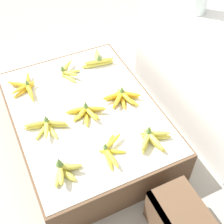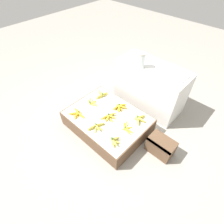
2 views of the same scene
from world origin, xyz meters
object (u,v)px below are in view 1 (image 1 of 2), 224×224
Objects in this scene: banana_bunch_back_midleft at (122,97)px; banana_bunch_front_midright at (64,171)px; banana_bunch_front_midleft at (46,126)px; banana_bunch_middle_left at (68,71)px; banana_bunch_middle_midright at (110,150)px; banana_bunch_front_left at (25,87)px; banana_bunch_middle_midleft at (86,112)px; banana_bunch_back_left at (98,60)px; banana_bunch_back_midright at (152,138)px; wooden_crate at (181,224)px.

banana_bunch_front_midright is at bearing -54.71° from banana_bunch_back_midleft.
banana_bunch_front_midleft is 1.05× the size of banana_bunch_back_midleft.
banana_bunch_middle_left is at bearing 158.96° from banana_bunch_front_midright.
banana_bunch_middle_left is at bearing 178.66° from banana_bunch_middle_midright.
banana_bunch_middle_left is at bearing 94.40° from banana_bunch_front_left.
banana_bunch_front_midleft is at bearing -86.98° from banana_bunch_back_midleft.
banana_bunch_front_midleft is 0.24m from banana_bunch_middle_midleft.
banana_bunch_back_left is 0.38m from banana_bunch_back_midleft.
banana_bunch_front_midleft is at bearing -124.07° from banana_bunch_back_midright.
banana_bunch_front_midleft is at bearing -34.32° from banana_bunch_middle_left.
banana_bunch_middle_left is at bearing -149.48° from banana_bunch_back_midleft.
banana_bunch_front_midright is at bearing 1.25° from banana_bunch_front_left.
banana_bunch_middle_midright is at bearing -1.34° from banana_bunch_middle_left.
banana_bunch_back_left is 0.98× the size of banana_bunch_back_midleft.
banana_bunch_back_midleft reaches higher than banana_bunch_middle_left.
banana_bunch_middle_midright is 0.40m from banana_bunch_back_midleft.
banana_bunch_front_midleft is 0.32m from banana_bunch_front_midright.
banana_bunch_middle_left is (-0.02, 0.29, 0.00)m from banana_bunch_front_left.
wooden_crate is at bearing -4.69° from banana_bunch_back_midleft.
banana_bunch_front_midleft is 0.47m from banana_bunch_middle_left.
banana_bunch_middle_midright is at bearing -35.61° from banana_bunch_back_midleft.
banana_bunch_back_midleft is at bearing 175.31° from wooden_crate.
wooden_crate is 1.44× the size of banana_bunch_back_midleft.
banana_bunch_front_midright is at bearing -84.91° from banana_bunch_middle_midright.
banana_bunch_back_midleft is 1.05× the size of banana_bunch_back_midright.
banana_bunch_front_midright is 0.77× the size of banana_bunch_middle_midright.
banana_bunch_front_left is 1.11× the size of banana_bunch_middle_midleft.
banana_bunch_middle_midright is at bearing 95.09° from banana_bunch_front_midright.
banana_bunch_middle_left is 0.23m from banana_bunch_back_left.
banana_bunch_front_midleft is (0.37, 0.02, 0.00)m from banana_bunch_front_left.
banana_bunch_back_midleft is 0.35m from banana_bunch_back_midright.
banana_bunch_back_midleft is at bearing 93.02° from banana_bunch_front_midleft.
banana_bunch_middle_midright is 0.99× the size of banana_bunch_back_left.
banana_bunch_back_left reaches higher than banana_bunch_middle_midleft.
banana_bunch_front_left is 1.16× the size of banana_bunch_back_midright.
banana_bunch_middle_left is 0.75m from banana_bunch_back_midright.
banana_bunch_back_left is (-0.40, 0.25, 0.00)m from banana_bunch_middle_midleft.
banana_bunch_back_midright reaches higher than wooden_crate.
banana_bunch_back_midleft is at bearing 144.39° from banana_bunch_middle_midright.
banana_bunch_middle_midleft is 0.41m from banana_bunch_back_midright.
banana_bunch_back_left is 0.73m from banana_bunch_back_midright.
banana_bunch_back_midleft is (-0.32, 0.23, 0.00)m from banana_bunch_middle_midright.
banana_bunch_back_left is at bearing 161.12° from banana_bunch_middle_midright.
banana_bunch_middle_midleft reaches higher than banana_bunch_front_left.
banana_bunch_middle_midleft is 0.99× the size of banana_bunch_back_midleft.
banana_bunch_front_midright is 0.49m from banana_bunch_back_midright.
banana_bunch_front_midright reaches higher than banana_bunch_middle_midleft.
banana_bunch_back_left is at bearing 179.30° from banana_bunch_back_midright.
banana_bunch_front_midleft is 0.58m from banana_bunch_back_midright.
banana_bunch_front_midright is 0.26m from banana_bunch_middle_midright.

